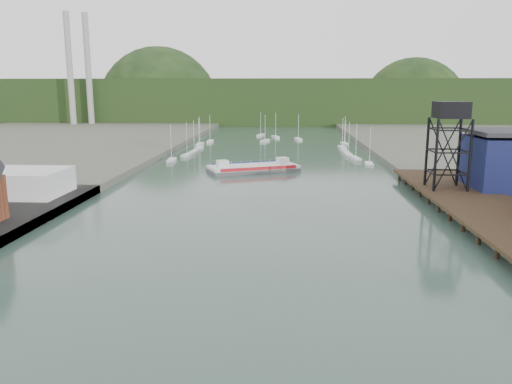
# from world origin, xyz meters

# --- Properties ---
(ground) EXTENTS (600.00, 600.00, 0.00)m
(ground) POSITION_xyz_m (0.00, 0.00, 0.00)
(ground) COLOR #304C45
(ground) RESTS_ON ground
(east_pier) EXTENTS (14.00, 70.00, 2.45)m
(east_pier) POSITION_xyz_m (37.00, 45.00, 1.90)
(east_pier) COLOR black
(east_pier) RESTS_ON ground
(white_shed) EXTENTS (18.00, 12.00, 4.50)m
(white_shed) POSITION_xyz_m (-44.00, 50.00, 3.85)
(white_shed) COLOR silver
(white_shed) RESTS_ON west_quay
(lift_tower) EXTENTS (6.50, 6.50, 16.00)m
(lift_tower) POSITION_xyz_m (35.00, 58.00, 15.65)
(lift_tower) COLOR black
(lift_tower) RESTS_ON east_pier
(marina_sailboats) EXTENTS (57.71, 92.65, 0.90)m
(marina_sailboats) POSITION_xyz_m (0.08, 138.46, 0.35)
(marina_sailboats) COLOR silver
(marina_sailboats) RESTS_ON ground
(smokestacks) EXTENTS (11.20, 8.20, 60.00)m
(smokestacks) POSITION_xyz_m (-106.00, 232.50, 30.00)
(smokestacks) COLOR #A2A39E
(smokestacks) RESTS_ON ground
(distant_hills) EXTENTS (500.00, 120.00, 80.00)m
(distant_hills) POSITION_xyz_m (-3.98, 301.35, 10.38)
(distant_hills) COLOR black
(distant_hills) RESTS_ON ground
(chain_ferry) EXTENTS (23.86, 16.89, 3.19)m
(chain_ferry) POSITION_xyz_m (-3.11, 87.97, 0.92)
(chain_ferry) COLOR #525254
(chain_ferry) RESTS_ON ground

